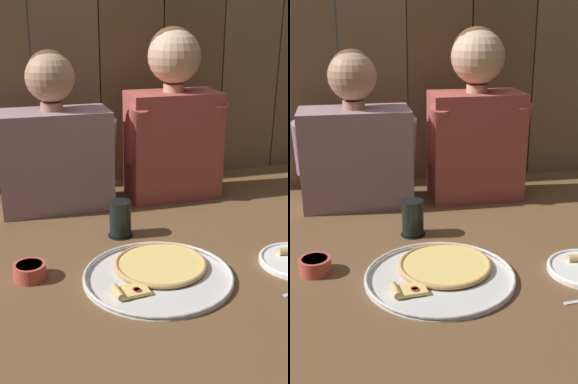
# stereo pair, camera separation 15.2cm
# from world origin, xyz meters

# --- Properties ---
(ground_plane) EXTENTS (3.20, 3.20, 0.00)m
(ground_plane) POSITION_xyz_m (0.00, 0.00, 0.00)
(ground_plane) COLOR brown
(pizza_tray) EXTENTS (0.42, 0.42, 0.03)m
(pizza_tray) POSITION_xyz_m (-0.02, -0.10, 0.01)
(pizza_tray) COLOR silver
(pizza_tray) RESTS_ON ground
(drinking_glass) EXTENTS (0.08, 0.08, 0.12)m
(drinking_glass) POSITION_xyz_m (-0.06, 0.19, 0.06)
(drinking_glass) COLOR black
(drinking_glass) RESTS_ON ground
(dipping_bowl) EXTENTS (0.09, 0.09, 0.04)m
(dipping_bowl) POSITION_xyz_m (-0.37, -0.02, 0.03)
(dipping_bowl) COLOR #CC4C42
(dipping_bowl) RESTS_ON ground
(diner_left) EXTENTS (0.44, 0.21, 0.58)m
(diner_left) POSITION_xyz_m (-0.23, 0.52, 0.26)
(diner_left) COLOR gray
(diner_left) RESTS_ON ground
(diner_right) EXTENTS (0.39, 0.22, 0.65)m
(diner_right) POSITION_xyz_m (0.23, 0.52, 0.32)
(diner_right) COLOR #AD4C47
(diner_right) RESTS_ON ground
(wooden_backdrop_wall) EXTENTS (2.19, 0.03, 1.26)m
(wooden_backdrop_wall) POSITION_xyz_m (-0.00, 0.79, 0.63)
(wooden_backdrop_wall) COLOR brown
(wooden_backdrop_wall) RESTS_ON ground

